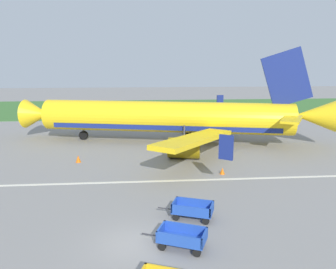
% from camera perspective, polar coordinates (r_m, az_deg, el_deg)
% --- Properties ---
extents(ground_plane, '(220.00, 220.00, 0.00)m').
position_cam_1_polar(ground_plane, '(19.27, -5.98, -18.11)').
color(ground_plane, gray).
extents(grass_strip, '(220.00, 28.00, 0.06)m').
position_cam_1_polar(grass_strip, '(70.77, -5.13, 4.52)').
color(grass_strip, '#3D7033').
rests_on(grass_strip, ground).
extents(apron_stripe, '(120.00, 0.36, 0.01)m').
position_cam_1_polar(apron_stripe, '(27.98, -5.59, -8.04)').
color(apron_stripe, silver).
rests_on(apron_stripe, ground).
extents(airplane, '(37.38, 30.24, 11.34)m').
position_cam_1_polar(airplane, '(40.28, 1.00, 2.87)').
color(airplane, yellow).
rests_on(airplane, ground).
extents(baggage_cart_second_in_row, '(3.56, 2.26, 1.07)m').
position_cam_1_polar(baggage_cart_second_in_row, '(18.59, 2.38, -17.14)').
color(baggage_cart_second_in_row, '#234CB2').
rests_on(baggage_cart_second_in_row, ground).
extents(baggage_cart_third_in_row, '(3.58, 2.20, 1.07)m').
position_cam_1_polar(baggage_cart_third_in_row, '(21.64, 4.19, -12.66)').
color(baggage_cart_third_in_row, '#234CB2').
rests_on(baggage_cart_third_in_row, ground).
extents(traffic_cone_near_plane, '(0.44, 0.44, 0.57)m').
position_cam_1_polar(traffic_cone_near_plane, '(29.97, 9.27, -6.16)').
color(traffic_cone_near_plane, orange).
rests_on(traffic_cone_near_plane, ground).
extents(traffic_cone_mid_apron, '(0.52, 0.52, 0.69)m').
position_cam_1_polar(traffic_cone_mid_apron, '(34.08, -15.07, -4.04)').
color(traffic_cone_mid_apron, orange).
rests_on(traffic_cone_mid_apron, ground).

